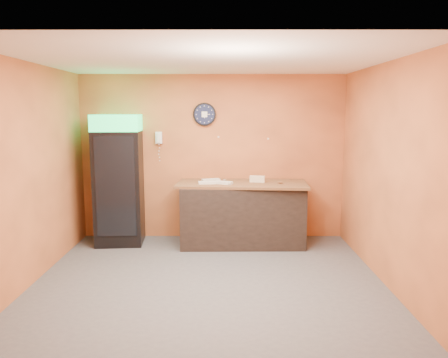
{
  "coord_description": "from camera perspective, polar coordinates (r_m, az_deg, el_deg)",
  "views": [
    {
      "loc": [
        0.21,
        -5.47,
        2.18
      ],
      "look_at": [
        0.2,
        0.6,
        1.24
      ],
      "focal_mm": 35.0,
      "sensor_mm": 36.0,
      "label": 1
    }
  ],
  "objects": [
    {
      "name": "right_wall",
      "position": [
        5.89,
        20.37,
        0.64
      ],
      "size": [
        0.02,
        4.0,
        2.8
      ],
      "primitive_type": "cube",
      "color": "orange",
      "rests_on": "floor"
    },
    {
      "name": "back_wall",
      "position": [
        7.52,
        -1.49,
        2.86
      ],
      "size": [
        4.5,
        0.02,
        2.8
      ],
      "primitive_type": "cube",
      "color": "orange",
      "rests_on": "floor"
    },
    {
      "name": "wrapped_sandwich_right",
      "position": [
        7.24,
        -1.74,
        -0.15
      ],
      "size": [
        0.32,
        0.22,
        0.04
      ],
      "primitive_type": "cube",
      "rotation": [
        0.0,
        0.0,
        0.37
      ],
      "color": "silver",
      "rests_on": "butcher_paper"
    },
    {
      "name": "wall_phone",
      "position": [
        7.52,
        -8.51,
        5.35
      ],
      "size": [
        0.11,
        0.1,
        0.2
      ],
      "color": "white",
      "rests_on": "back_wall"
    },
    {
      "name": "prep_counter",
      "position": [
        7.24,
        2.36,
        -4.65
      ],
      "size": [
        2.0,
        0.91,
        0.99
      ],
      "primitive_type": "cube",
      "rotation": [
        0.0,
        0.0,
        0.01
      ],
      "color": "black",
      "rests_on": "floor"
    },
    {
      "name": "wrapped_sandwich_mid",
      "position": [
        6.98,
        -0.08,
        -0.48
      ],
      "size": [
        0.31,
        0.23,
        0.04
      ],
      "primitive_type": "cube",
      "rotation": [
        0.0,
        0.0,
        -0.45
      ],
      "color": "silver",
      "rests_on": "butcher_paper"
    },
    {
      "name": "kitchen_tool",
      "position": [
        7.12,
        0.14,
        -0.25
      ],
      "size": [
        0.06,
        0.06,
        0.06
      ],
      "primitive_type": "cylinder",
      "color": "silver",
      "rests_on": "butcher_paper"
    },
    {
      "name": "sub_roll_stack",
      "position": [
        7.17,
        4.38,
        -0.01
      ],
      "size": [
        0.26,
        0.14,
        0.1
      ],
      "rotation": [
        0.0,
        0.0,
        -0.22
      ],
      "color": "beige",
      "rests_on": "butcher_paper"
    },
    {
      "name": "left_wall",
      "position": [
        6.05,
        -23.88,
        0.64
      ],
      "size": [
        0.02,
        4.0,
        2.8
      ],
      "primitive_type": "cube",
      "color": "orange",
      "rests_on": "floor"
    },
    {
      "name": "wall_clock",
      "position": [
        7.45,
        -2.56,
        8.43
      ],
      "size": [
        0.39,
        0.06,
        0.39
      ],
      "color": "black",
      "rests_on": "back_wall"
    },
    {
      "name": "ceiling",
      "position": [
        5.51,
        -2.14,
        15.26
      ],
      "size": [
        4.5,
        4.0,
        0.02
      ],
      "primitive_type": "cube",
      "color": "white",
      "rests_on": "back_wall"
    },
    {
      "name": "butcher_paper",
      "position": [
        7.13,
        2.39,
        -0.62
      ],
      "size": [
        2.16,
        1.06,
        0.04
      ],
      "primitive_type": "cube",
      "rotation": [
        0.0,
        0.0,
        -0.07
      ],
      "color": "brown",
      "rests_on": "prep_counter"
    },
    {
      "name": "floor",
      "position": [
        5.89,
        -1.98,
        -12.9
      ],
      "size": [
        4.5,
        4.5,
        0.0
      ],
      "primitive_type": "plane",
      "color": "#47474C",
      "rests_on": "ground"
    },
    {
      "name": "beverage_cooler",
      "position": [
        7.38,
        -13.65,
        -0.32
      ],
      "size": [
        0.8,
        0.81,
        2.13
      ],
      "rotation": [
        0.0,
        0.0,
        0.08
      ],
      "color": "black",
      "rests_on": "floor"
    },
    {
      "name": "wrapped_sandwich_left",
      "position": [
        7.0,
        -2.23,
        -0.48
      ],
      "size": [
        0.29,
        0.14,
        0.04
      ],
      "primitive_type": "cube",
      "rotation": [
        0.0,
        0.0,
        0.1
      ],
      "color": "silver",
      "rests_on": "butcher_paper"
    }
  ]
}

